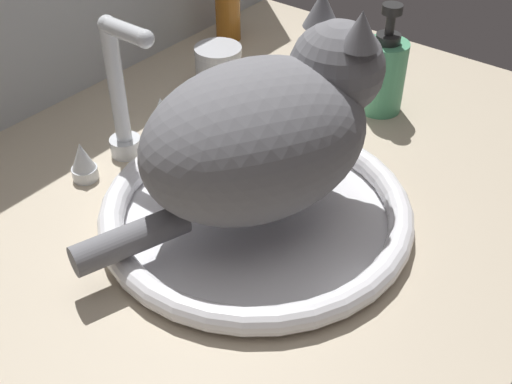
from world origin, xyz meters
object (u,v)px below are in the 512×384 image
Objects in this scene: sink_basin at (256,211)px; cat at (270,129)px; amber_bottle at (228,3)px; soap_pump_bottle at (383,74)px; faucet at (123,107)px; metal_jar at (219,66)px.

cat is (1.65, -0.56, 10.32)cm from sink_basin.
sink_basin is 48.43cm from amber_bottle.
sink_basin is 30.56cm from soap_pump_bottle.
sink_basin is 2.66× the size of amber_bottle.
cat reaches higher than faucet.
metal_jar is 0.46× the size of soap_pump_bottle.
amber_bottle is at bearing 43.57° from sink_basin.
faucet is 36.21cm from soap_pump_bottle.
faucet reaches higher than amber_bottle.
soap_pump_bottle is at bearing -69.76° from metal_jar.
sink_basin is at bearing -178.07° from soap_pump_bottle.
sink_basin is at bearing -136.43° from amber_bottle.
cat is 47.69cm from amber_bottle.
sink_basin is 0.99× the size of cat.
faucet is 1.42× the size of amber_bottle.
faucet is at bearing 146.69° from soap_pump_bottle.
amber_bottle is at bearing 45.43° from cat.
metal_jar reaches higher than sink_basin.
soap_pump_bottle reaches higher than sink_basin.
cat reaches higher than sink_basin.
cat is 29.25cm from soap_pump_bottle.
amber_bottle reaches higher than metal_jar.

